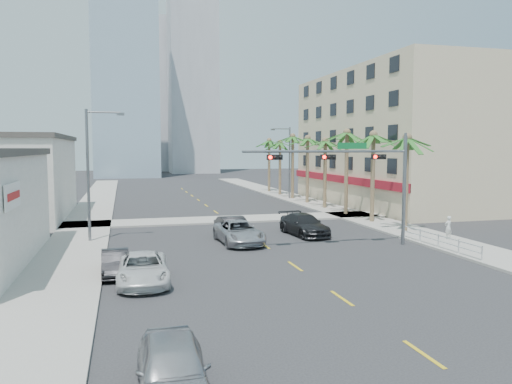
% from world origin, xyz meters
% --- Properties ---
extents(ground, '(260.00, 260.00, 0.00)m').
position_xyz_m(ground, '(0.00, 0.00, 0.00)').
color(ground, '#262628').
rests_on(ground, ground).
extents(sidewalk_right, '(4.00, 120.00, 0.15)m').
position_xyz_m(sidewalk_right, '(12.00, 20.00, 0.07)').
color(sidewalk_right, gray).
rests_on(sidewalk_right, ground).
extents(sidewalk_left, '(4.00, 120.00, 0.15)m').
position_xyz_m(sidewalk_left, '(-12.00, 20.00, 0.07)').
color(sidewalk_left, gray).
rests_on(sidewalk_left, ground).
extents(sidewalk_cross, '(80.00, 4.00, 0.15)m').
position_xyz_m(sidewalk_cross, '(0.00, 22.00, 0.07)').
color(sidewalk_cross, gray).
rests_on(sidewalk_cross, ground).
extents(building_right, '(15.25, 28.00, 15.00)m').
position_xyz_m(building_right, '(21.99, 30.00, 7.50)').
color(building_right, beige).
rests_on(building_right, ground).
extents(building_left_far, '(11.00, 18.00, 7.20)m').
position_xyz_m(building_left_far, '(-19.50, 28.00, 3.60)').
color(building_left_far, beige).
rests_on(building_left_far, ground).
extents(tower_far_left, '(14.00, 14.00, 48.00)m').
position_xyz_m(tower_far_left, '(-8.00, 95.00, 24.00)').
color(tower_far_left, '#99B2C6').
rests_on(tower_far_left, ground).
extents(tower_far_right, '(12.00, 12.00, 60.00)m').
position_xyz_m(tower_far_right, '(9.00, 110.00, 30.00)').
color(tower_far_right, '#ADADB2').
rests_on(tower_far_right, ground).
extents(tower_far_center, '(16.00, 16.00, 42.00)m').
position_xyz_m(tower_far_center, '(-3.00, 125.00, 21.00)').
color(tower_far_center, '#ADADB2').
rests_on(tower_far_center, ground).
extents(traffic_signal_mast, '(11.12, 0.54, 7.20)m').
position_xyz_m(traffic_signal_mast, '(5.78, 7.95, 5.06)').
color(traffic_signal_mast, slate).
rests_on(traffic_signal_mast, ground).
extents(palm_tree_0, '(4.80, 4.80, 7.80)m').
position_xyz_m(palm_tree_0, '(11.60, 12.00, 7.08)').
color(palm_tree_0, brown).
rests_on(palm_tree_0, ground).
extents(palm_tree_1, '(4.80, 4.80, 8.16)m').
position_xyz_m(palm_tree_1, '(11.60, 17.20, 7.43)').
color(palm_tree_1, brown).
rests_on(palm_tree_1, ground).
extents(palm_tree_2, '(4.80, 4.80, 8.52)m').
position_xyz_m(palm_tree_2, '(11.60, 22.40, 7.78)').
color(palm_tree_2, brown).
rests_on(palm_tree_2, ground).
extents(palm_tree_3, '(4.80, 4.80, 7.80)m').
position_xyz_m(palm_tree_3, '(11.60, 27.60, 7.08)').
color(palm_tree_3, brown).
rests_on(palm_tree_3, ground).
extents(palm_tree_4, '(4.80, 4.80, 8.16)m').
position_xyz_m(palm_tree_4, '(11.60, 32.80, 7.43)').
color(palm_tree_4, brown).
rests_on(palm_tree_4, ground).
extents(palm_tree_5, '(4.80, 4.80, 8.52)m').
position_xyz_m(palm_tree_5, '(11.60, 38.00, 7.78)').
color(palm_tree_5, brown).
rests_on(palm_tree_5, ground).
extents(palm_tree_6, '(4.80, 4.80, 7.80)m').
position_xyz_m(palm_tree_6, '(11.60, 43.20, 7.08)').
color(palm_tree_6, brown).
rests_on(palm_tree_6, ground).
extents(palm_tree_7, '(4.80, 4.80, 8.16)m').
position_xyz_m(palm_tree_7, '(11.60, 48.40, 7.43)').
color(palm_tree_7, brown).
rests_on(palm_tree_7, ground).
extents(streetlight_left, '(2.55, 0.25, 9.00)m').
position_xyz_m(streetlight_left, '(-11.00, 14.00, 5.06)').
color(streetlight_left, slate).
rests_on(streetlight_left, ground).
extents(streetlight_right, '(2.55, 0.25, 9.00)m').
position_xyz_m(streetlight_right, '(11.00, 38.00, 5.06)').
color(streetlight_right, slate).
rests_on(streetlight_right, ground).
extents(guardrail, '(0.08, 8.08, 1.00)m').
position_xyz_m(guardrail, '(10.30, 6.00, 0.67)').
color(guardrail, silver).
rests_on(guardrail, ground).
extents(car_parked_near, '(1.97, 4.60, 1.55)m').
position_xyz_m(car_parked_near, '(-7.80, -8.75, 0.77)').
color(car_parked_near, '#A6A6AA').
rests_on(car_parked_near, ground).
extents(car_parked_mid, '(1.44, 3.86, 1.26)m').
position_xyz_m(car_parked_mid, '(-9.40, 4.55, 0.63)').
color(car_parked_mid, black).
rests_on(car_parked_mid, ground).
extents(car_parked_far, '(2.46, 5.16, 1.42)m').
position_xyz_m(car_parked_far, '(-8.12, 2.59, 0.71)').
color(car_parked_far, silver).
rests_on(car_parked_far, ground).
extents(car_lane_left, '(2.07, 4.88, 1.57)m').
position_xyz_m(car_lane_left, '(-1.50, 12.75, 0.78)').
color(car_lane_left, black).
rests_on(car_lane_left, ground).
extents(car_lane_center, '(2.80, 5.65, 1.54)m').
position_xyz_m(car_lane_center, '(-1.49, 11.12, 0.77)').
color(car_lane_center, '#B6B6BB').
rests_on(car_lane_center, ground).
extents(car_lane_right, '(2.75, 5.58, 1.56)m').
position_xyz_m(car_lane_right, '(3.89, 13.08, 0.78)').
color(car_lane_right, black).
rests_on(car_lane_right, ground).
extents(pedestrian, '(0.65, 0.50, 1.59)m').
position_xyz_m(pedestrian, '(12.75, 8.38, 0.94)').
color(pedestrian, silver).
rests_on(pedestrian, sidewalk_right).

